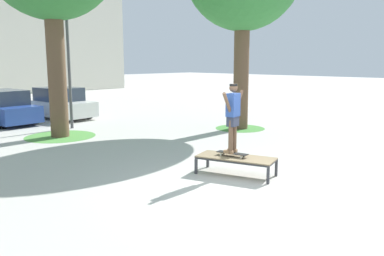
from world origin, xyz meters
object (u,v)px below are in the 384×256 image
skate_box (236,159)px  skateboard (232,153)px  skater (233,113)px  light_post (67,34)px  car_blue (2,108)px  car_white (58,104)px

skate_box → skateboard: bearing=107.0°
skate_box → skater: skater is taller
skateboard → light_post: size_ratio=0.14×
skater → car_blue: (-0.77, 12.43, -0.84)m
car_blue → skater: bearing=-86.5°
skateboard → light_post: 9.68m
skate_box → car_blue: (-0.80, 12.53, 0.28)m
light_post → skater: bearing=-94.8°
light_post → car_white: bearing=71.2°
skateboard → light_post: light_post is taller
skateboard → car_blue: size_ratio=0.19×
skate_box → light_post: bearing=85.5°
car_blue → skate_box: bearing=-86.4°
skate_box → light_post: size_ratio=0.35×
skate_box → light_post: light_post is taller
car_blue → car_white: (2.60, -0.19, 0.00)m
car_blue → car_white: size_ratio=1.00×
skate_box → skateboard: size_ratio=2.48×
skater → light_post: (0.76, 9.07, 2.29)m
skateboard → skater: 0.99m
skate_box → skateboard: 0.16m
skate_box → skater: 1.12m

